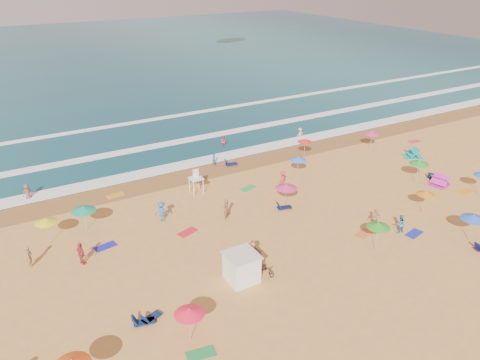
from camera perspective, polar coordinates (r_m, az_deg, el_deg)
ground at (r=39.49m, az=1.48°, el=-5.90°), size 220.00×220.00×0.00m
ocean at (r=115.99m, az=-21.19°, el=13.48°), size 220.00×140.00×0.18m
wet_sand at (r=49.35m, az=-6.05°, el=0.67°), size 220.00×220.00×0.00m
surf_foam at (r=56.91m, az=-9.73°, el=3.95°), size 200.00×18.70×0.05m
cabana at (r=33.13m, az=0.20°, el=-10.65°), size 2.00×2.00×2.00m
cabana_roof at (r=32.52m, az=0.20°, el=-9.14°), size 2.20×2.20×0.12m
bicycle at (r=34.08m, az=3.27°, el=-10.76°), size 0.69×1.62×0.83m
lifeguard_stand at (r=45.01m, az=-5.36°, el=-0.36°), size 1.20×1.20×2.10m
beach_umbrellas at (r=37.42m, az=2.43°, el=-4.02°), size 55.27×22.04×0.76m
loungers at (r=42.74m, az=14.48°, el=-3.92°), size 43.50×24.87×0.34m
towels at (r=40.11m, az=4.04°, el=-5.40°), size 48.92×23.14×0.03m
popup_tents at (r=53.75m, az=21.70°, el=1.74°), size 5.91×8.70×1.20m
beachgoers at (r=39.31m, az=-4.90°, el=-4.79°), size 37.37×29.64×2.14m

